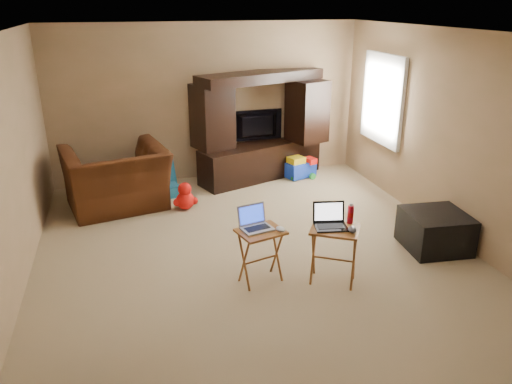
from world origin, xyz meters
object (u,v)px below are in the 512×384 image
object	(u,v)px
tray_table_right	(333,255)
mouse_right	(352,229)
ottoman	(435,231)
tray_table_left	(261,256)
child_rocker	(161,177)
water_bottle	(350,214)
mouse_left	(281,229)
push_toy	(301,167)
entertainment_center	(261,127)
recliner	(116,179)
laptop_left	(257,219)
television	(258,126)
laptop_right	(331,217)
plush_toy	(185,196)

from	to	relation	value
tray_table_right	mouse_right	xyz separation A→B (m)	(0.13, -0.12, 0.34)
ottoman	tray_table_left	xyz separation A→B (m)	(-2.22, -0.19, 0.07)
child_rocker	water_bottle	size ratio (longest dim) A/B	3.16
child_rocker	mouse_left	distance (m)	3.04
push_toy	mouse_right	xyz separation A→B (m)	(-0.69, -3.35, 0.46)
entertainment_center	recliner	distance (m)	2.48
child_rocker	laptop_left	xyz separation A→B (m)	(0.75, -2.77, 0.41)
laptop_left	mouse_left	bearing A→B (deg)	-37.42
ottoman	tray_table_right	bearing A→B (deg)	-164.91
entertainment_center	push_toy	distance (m)	0.96
tray_table_right	recliner	bearing A→B (deg)	159.89
tray_table_right	tray_table_left	bearing A→B (deg)	-165.14
television	push_toy	distance (m)	0.99
ottoman	water_bottle	size ratio (longest dim) A/B	3.61
water_bottle	tray_table_right	bearing A→B (deg)	-158.20
television	child_rocker	distance (m)	1.86
entertainment_center	mouse_right	xyz separation A→B (m)	(-0.05, -3.54, -0.22)
mouse_left	water_bottle	size ratio (longest dim) A/B	0.62
laptop_right	mouse_right	distance (m)	0.24
tray_table_left	child_rocker	bearing A→B (deg)	90.72
recliner	water_bottle	world-z (taller)	recliner
child_rocker	tray_table_left	xyz separation A→B (m)	(0.78, -2.80, -0.01)
recliner	plush_toy	size ratio (longest dim) A/B	3.37
water_bottle	child_rocker	bearing A→B (deg)	120.15
television	ottoman	world-z (taller)	television
tray_table_right	laptop_right	xyz separation A→B (m)	(-0.04, 0.02, 0.43)
recliner	plush_toy	xyz separation A→B (m)	(0.92, -0.31, -0.24)
television	laptop_left	bearing A→B (deg)	71.84
mouse_left	water_bottle	distance (m)	0.75
recliner	mouse_right	bearing A→B (deg)	116.91
child_rocker	ottoman	bearing A→B (deg)	-55.99
plush_toy	mouse_left	size ratio (longest dim) A/B	3.35
water_bottle	television	bearing A→B (deg)	90.33
recliner	tray_table_right	size ratio (longest dim) A/B	2.17
mouse_right	water_bottle	world-z (taller)	water_bottle
mouse_left	water_bottle	xyz separation A→B (m)	(0.74, -0.07, 0.11)
entertainment_center	ottoman	distance (m)	3.36
entertainment_center	mouse_left	xyz separation A→B (m)	(-0.72, -3.28, -0.26)
television	tray_table_left	world-z (taller)	television
entertainment_center	child_rocker	distance (m)	1.82
mouse_left	child_rocker	bearing A→B (deg)	108.61
tray_table_left	tray_table_right	bearing A→B (deg)	-31.26
tray_table_right	push_toy	bearing A→B (deg)	107.04
recliner	mouse_left	world-z (taller)	recliner
child_rocker	mouse_right	bearing A→B (deg)	-77.40
push_toy	mouse_left	size ratio (longest dim) A/B	4.18
push_toy	television	bearing A→B (deg)	130.57
plush_toy	ottoman	distance (m)	3.37
push_toy	tray_table_right	bearing A→B (deg)	-123.63
tray_table_left	laptop_left	size ratio (longest dim) A/B	1.91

